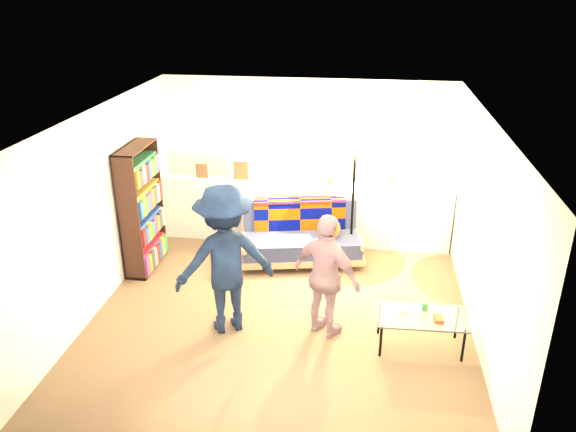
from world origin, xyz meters
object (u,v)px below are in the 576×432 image
Objects in this scene: coffee_table at (422,318)px; floor_lamp at (354,183)px; futon_sofa at (302,238)px; bookshelf at (142,212)px; person_left at (225,260)px; person_right at (327,276)px.

coffee_table is 2.34m from floor_lamp.
futon_sofa is 2.27m from bookshelf.
person_left reaches higher than coffee_table.
bookshelf is 1.00× the size of person_left.
floor_lamp is (-0.83, 2.03, 0.79)m from coffee_table.
floor_lamp is at bearing 12.34° from bookshelf.
person_right is (-1.06, 0.13, 0.36)m from coffee_table.
person_left reaches higher than bookshelf.
coffee_table is at bearing -67.81° from floor_lamp.
person_left is (1.50, -1.31, 0.06)m from bookshelf.
futon_sofa is at bearing 129.03° from coffee_table.
coffee_table is (1.53, -1.89, 0.03)m from futon_sofa.
person_left is at bearing 34.32° from person_right.
person_left is 1.15m from person_right.
futon_sofa is 1.86m from person_right.
futon_sofa is 1.12× the size of floor_lamp.
futon_sofa is 2.44m from coffee_table.
futon_sofa is 1.05× the size of person_left.
person_right is (1.14, 0.04, -0.15)m from person_left.
bookshelf is 1.99m from person_left.
futon_sofa is 1.99m from person_left.
bookshelf is at bearing -167.38° from futon_sofa.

